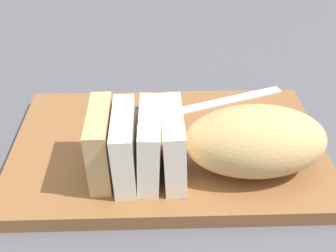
% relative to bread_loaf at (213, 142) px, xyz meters
% --- Properties ---
extents(ground_plane, '(3.00, 3.00, 0.00)m').
position_rel_bread_loaf_xyz_m(ground_plane, '(0.06, -0.06, -0.07)').
color(ground_plane, '#4C4C51').
extents(cutting_board, '(0.46, 0.30, 0.02)m').
position_rel_bread_loaf_xyz_m(cutting_board, '(0.06, -0.06, -0.06)').
color(cutting_board, brown).
rests_on(cutting_board, ground_plane).
extents(bread_loaf, '(0.31, 0.12, 0.09)m').
position_rel_bread_loaf_xyz_m(bread_loaf, '(0.00, 0.00, 0.00)').
color(bread_loaf, tan).
rests_on(bread_loaf, cutting_board).
extents(bread_knife, '(0.26, 0.12, 0.03)m').
position_rel_bread_loaf_xyz_m(bread_knife, '(0.07, -0.12, -0.04)').
color(bread_knife, silver).
rests_on(bread_knife, cutting_board).
extents(crumb_near_knife, '(0.00, 0.00, 0.00)m').
position_rel_bread_loaf_xyz_m(crumb_near_knife, '(0.10, -0.10, -0.04)').
color(crumb_near_knife, '#A8753D').
rests_on(crumb_near_knife, cutting_board).
extents(crumb_near_loaf, '(0.01, 0.01, 0.01)m').
position_rel_bread_loaf_xyz_m(crumb_near_loaf, '(0.08, -0.06, -0.04)').
color(crumb_near_loaf, '#A8753D').
rests_on(crumb_near_loaf, cutting_board).
extents(crumb_stray_left, '(0.01, 0.01, 0.01)m').
position_rel_bread_loaf_xyz_m(crumb_stray_left, '(0.03, -0.05, -0.04)').
color(crumb_stray_left, '#A8753D').
rests_on(crumb_stray_left, cutting_board).
extents(crumb_stray_right, '(0.01, 0.01, 0.01)m').
position_rel_bread_loaf_xyz_m(crumb_stray_right, '(0.03, -0.06, -0.04)').
color(crumb_stray_right, '#A8753D').
rests_on(crumb_stray_right, cutting_board).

